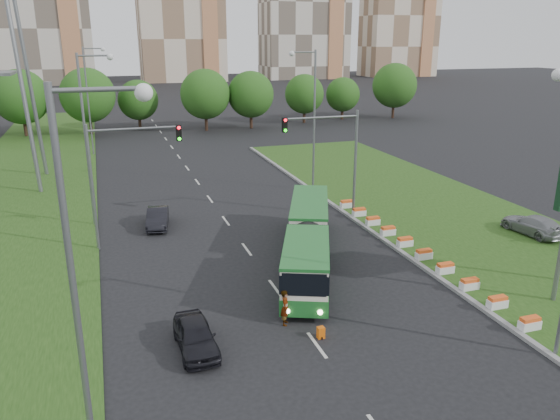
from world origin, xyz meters
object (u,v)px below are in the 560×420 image
object	(u,v)px
car_left_far	(158,218)
car_median	(533,225)
traffic_mast_median	(336,148)
articulated_bus	(303,239)
traffic_mast_left	(118,166)
pedestrian	(285,307)
shopping_trolley	(321,333)
car_left_near	(196,336)

from	to	relation	value
car_left_far	car_median	bearing A→B (deg)	-12.98
traffic_mast_median	articulated_bus	distance (m)	9.59
traffic_mast_left	articulated_bus	bearing A→B (deg)	-31.46
traffic_mast_median	car_left_far	world-z (taller)	traffic_mast_median
traffic_mast_median	articulated_bus	size ratio (longest dim) A/B	0.53
car_left_far	pedestrian	distance (m)	16.60
traffic_mast_left	articulated_bus	xyz separation A→B (m)	(10.06, -6.15, -3.84)
articulated_bus	shopping_trolley	distance (m)	8.74
traffic_mast_left	car_left_far	world-z (taller)	traffic_mast_left
shopping_trolley	traffic_mast_left	bearing A→B (deg)	116.08
car_left_near	pedestrian	world-z (taller)	pedestrian
shopping_trolley	car_left_near	bearing A→B (deg)	169.41
car_left_far	car_median	xyz separation A→B (m)	(24.04, -9.94, 0.14)
traffic_mast_left	shopping_trolley	xyz separation A→B (m)	(7.77, -14.49, -5.08)
car_median	traffic_mast_left	bearing A→B (deg)	-21.06
traffic_mast_median	shopping_trolley	xyz separation A→B (m)	(-7.39, -15.49, -5.08)
car_median	pedestrian	distance (m)	20.79
car_median	pedestrian	bearing A→B (deg)	10.23
car_left_near	car_median	xyz separation A→B (m)	(24.26, 7.00, 0.14)
car_left_near	shopping_trolley	world-z (taller)	car_left_near
traffic_mast_left	shopping_trolley	distance (m)	17.21
shopping_trolley	pedestrian	bearing A→B (deg)	121.46
traffic_mast_left	shopping_trolley	bearing A→B (deg)	-61.81
car_left_near	pedestrian	size ratio (longest dim) A/B	2.25
car_left_far	car_median	world-z (taller)	car_median
traffic_mast_median	shopping_trolley	distance (m)	17.90
car_median	shopping_trolley	size ratio (longest dim) A/B	8.37
car_left_far	articulated_bus	bearing A→B (deg)	-41.69
traffic_mast_median	articulated_bus	world-z (taller)	traffic_mast_median
car_left_far	shopping_trolley	distance (m)	18.53
car_left_near	car_median	bearing A→B (deg)	14.93
car_left_near	car_left_far	size ratio (longest dim) A/B	0.97
traffic_mast_left	articulated_bus	distance (m)	12.40
car_left_far	pedestrian	xyz separation A→B (m)	(4.17, -16.07, 0.21)
articulated_bus	pedestrian	size ratio (longest dim) A/B	8.56
car_left_far	pedestrian	bearing A→B (deg)	-65.98
traffic_mast_median	car_median	distance (m)	14.44
car_left_near	articulated_bus	bearing A→B (deg)	42.82
pedestrian	car_median	bearing A→B (deg)	-48.40
shopping_trolley	articulated_bus	bearing A→B (deg)	72.56
shopping_trolley	car_median	bearing A→B (deg)	20.53
articulated_bus	car_left_far	world-z (taller)	articulated_bus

